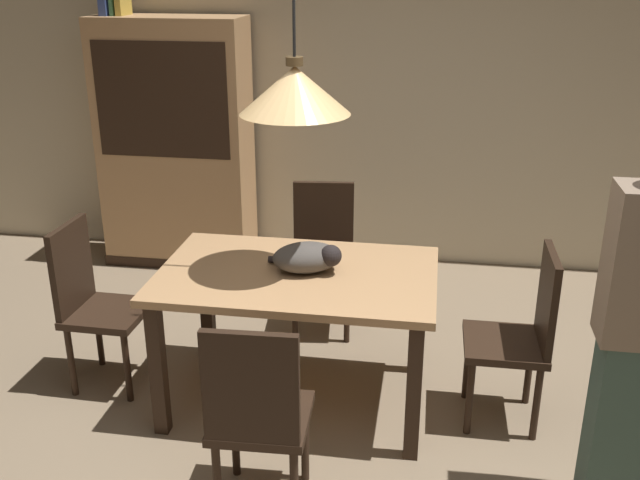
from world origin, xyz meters
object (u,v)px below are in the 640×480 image
Objects in this scene: chair_left_side at (93,298)px; dining_table at (297,290)px; chair_right_side at (522,331)px; cat_sleeping at (308,257)px; chair_near_front at (257,412)px; pendant_lamp at (295,90)px; book_yellow_short at (123,2)px; hutch_bookcase at (176,149)px; chair_far_back at (323,251)px.

dining_table is at bearing -0.07° from chair_left_side.
chair_right_side reaches higher than cat_sleeping.
dining_table is at bearing -179.97° from chair_right_side.
chair_near_front is 1.45m from pendant_lamp.
book_yellow_short is (-1.59, 2.66, 1.43)m from chair_near_front.
book_yellow_short reaches higher than hutch_bookcase.
cat_sleeping is (-1.07, 0.01, 0.32)m from chair_right_side.
cat_sleeping is (0.06, 0.01, 0.18)m from dining_table.
chair_left_side is 1.82m from hutch_bookcase.
chair_far_back and chair_near_front have the same top height.
cat_sleeping is at bearing 179.24° from chair_right_side.
chair_far_back is at bearing 142.35° from chair_right_side.
chair_right_side is 0.50× the size of hutch_bookcase.
chair_right_side and chair_far_back have the same top height.
hutch_bookcase reaches higher than cat_sleeping.
book_yellow_short is at bearing 104.32° from chair_left_side.
chair_near_front reaches higher than cat_sleeping.
hutch_bookcase reaches higher than chair_right_side.
chair_near_front is 0.50× the size of hutch_bookcase.
chair_right_side is 1.00× the size of chair_far_back.
hutch_bookcase reaches higher than chair_far_back.
chair_far_back is (-0.01, 0.88, -0.14)m from dining_table.
dining_table is 1.51× the size of chair_right_side.
chair_far_back is (1.12, 0.88, 0.00)m from chair_left_side.
chair_right_side is at bearing -0.02° from chair_left_side.
pendant_lamp is (-0.06, -0.01, 0.84)m from cat_sleeping.
cat_sleeping is at bearing -53.07° from hutch_bookcase.
cat_sleeping is at bearing -85.74° from chair_far_back.
chair_left_side is 1.00× the size of chair_right_side.
hutch_bookcase is at bearing 125.53° from pendant_lamp.
hutch_bookcase is at bearing 115.59° from chair_near_front.
chair_far_back is 1.59m from hutch_bookcase.
chair_left_side is at bearing 142.14° from chair_near_front.
dining_table is 0.89m from chair_near_front.
chair_far_back reaches higher than dining_table.
book_yellow_short is at bearing 120.84° from chair_near_front.
hutch_bookcase is at bearing 143.47° from chair_right_side.
pendant_lamp reaches higher than chair_near_front.
cat_sleeping is (1.18, 0.01, 0.32)m from chair_left_side.
chair_right_side is (2.26, -0.00, 0.00)m from chair_left_side.
dining_table is 1.01m from pendant_lamp.
chair_left_side is (-1.13, 0.00, -0.14)m from dining_table.
dining_table is 1.14m from chair_right_side.
chair_far_back is at bearing -35.49° from hutch_bookcase.
chair_near_front is 0.72× the size of pendant_lamp.
dining_table is 1.51× the size of chair_far_back.
hutch_bookcase is (-1.27, 1.78, 0.24)m from dining_table.
chair_far_back is at bearing 38.05° from chair_left_side.
hutch_bookcase is (-2.40, 1.77, 0.38)m from chair_right_side.
hutch_bookcase is at bearing -0.27° from book_yellow_short.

